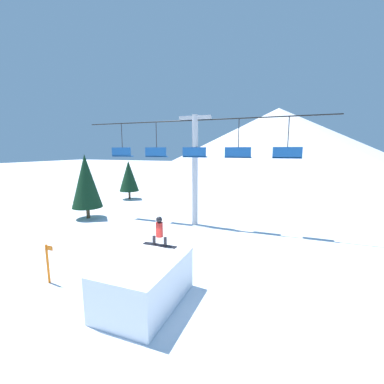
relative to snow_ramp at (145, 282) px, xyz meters
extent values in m
plane|color=white|center=(0.10, 0.14, -0.84)|extent=(220.00, 220.00, 0.00)
cone|color=silver|center=(0.10, 80.17, 8.44)|extent=(76.18, 76.18, 18.55)
cube|color=white|center=(0.00, 0.00, 0.00)|extent=(2.38, 3.62, 1.68)
cube|color=silver|center=(0.00, 1.76, 0.81)|extent=(2.38, 0.10, 0.06)
cube|color=black|center=(-0.20, 1.54, 0.85)|extent=(1.51, 0.26, 0.03)
cylinder|color=black|center=(-0.46, 1.54, 1.05)|extent=(0.13, 0.13, 0.36)
cylinder|color=black|center=(0.06, 1.54, 1.05)|extent=(0.13, 0.13, 0.36)
cylinder|color=red|center=(-0.20, 1.54, 1.53)|extent=(0.30, 0.30, 0.62)
sphere|color=black|center=(-0.20, 1.54, 1.97)|extent=(0.26, 0.26, 0.26)
cylinder|color=#B2B2B7|center=(-1.88, 10.26, 3.24)|extent=(0.43, 0.43, 8.16)
cube|color=#B2B2B7|center=(-1.88, 10.26, 7.12)|extent=(2.40, 0.24, 0.24)
cylinder|color=black|center=(-1.88, 10.26, 6.92)|extent=(18.74, 0.08, 0.08)
cylinder|color=#28282D|center=(-8.25, 10.26, 5.62)|extent=(0.06, 0.06, 2.61)
cube|color=#195199|center=(-8.25, 10.26, 4.31)|extent=(1.80, 0.44, 0.08)
cube|color=#195199|center=(-8.25, 10.08, 4.66)|extent=(1.80, 0.08, 0.70)
cylinder|color=#28282D|center=(-5.06, 10.26, 5.62)|extent=(0.06, 0.06, 2.61)
cube|color=#195199|center=(-5.06, 10.26, 4.31)|extent=(1.80, 0.44, 0.08)
cube|color=#195199|center=(-5.06, 10.08, 4.66)|extent=(1.80, 0.08, 0.70)
cylinder|color=#28282D|center=(-1.88, 10.26, 5.62)|extent=(0.06, 0.06, 2.61)
cube|color=#195199|center=(-1.88, 10.26, 4.31)|extent=(1.80, 0.44, 0.08)
cube|color=#195199|center=(-1.88, 10.08, 4.66)|extent=(1.80, 0.08, 0.70)
cylinder|color=#28282D|center=(1.31, 10.26, 5.62)|extent=(0.06, 0.06, 2.61)
cube|color=#195199|center=(1.31, 10.26, 4.31)|extent=(1.80, 0.44, 0.08)
cube|color=#195199|center=(1.31, 10.08, 4.66)|extent=(1.80, 0.08, 0.70)
cylinder|color=#28282D|center=(4.50, 10.26, 5.62)|extent=(0.06, 0.06, 2.61)
cube|color=#195199|center=(4.50, 10.26, 4.31)|extent=(1.80, 0.44, 0.08)
cube|color=#195199|center=(4.50, 10.08, 4.66)|extent=(1.80, 0.08, 0.70)
cylinder|color=#4C3823|center=(-10.86, 8.75, -0.37)|extent=(0.28, 0.28, 0.93)
cone|color=black|center=(-10.86, 8.75, 2.29)|extent=(2.44, 2.44, 4.39)
cylinder|color=#4C3823|center=(-12.56, 17.13, -0.36)|extent=(0.25, 0.25, 0.95)
cone|color=black|center=(-12.56, 17.13, 1.86)|extent=(2.21, 2.21, 3.50)
cylinder|color=orange|center=(-4.66, -0.21, 0.02)|extent=(0.10, 0.10, 1.72)
cube|color=orange|center=(-4.48, -0.21, 0.76)|extent=(0.36, 0.02, 0.20)
camera|label=1|loc=(4.79, -7.58, 4.84)|focal=24.00mm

